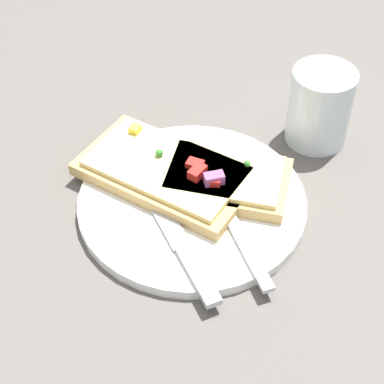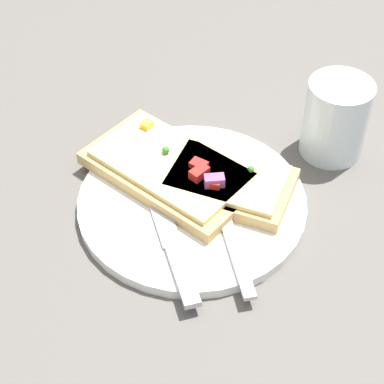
% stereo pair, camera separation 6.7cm
% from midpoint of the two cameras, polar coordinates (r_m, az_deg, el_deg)
% --- Properties ---
extents(ground_plane, '(4.00, 4.00, 0.00)m').
position_cam_midpoint_polar(ground_plane, '(0.69, 2.79, -1.43)').
color(ground_plane, '#56514C').
extents(plate, '(0.24, 0.24, 0.01)m').
position_cam_midpoint_polar(plate, '(0.68, 2.81, -1.09)').
color(plate, white).
rests_on(plate, ground).
extents(fork, '(0.06, 0.21, 0.01)m').
position_cam_midpoint_polar(fork, '(0.67, 5.43, -1.41)').
color(fork, '#B7B7BC').
rests_on(fork, plate).
extents(knife, '(0.06, 0.19, 0.01)m').
position_cam_midpoint_polar(knife, '(0.63, 1.14, -4.56)').
color(knife, '#B7B7BC').
rests_on(knife, plate).
extents(pizza_slice_main, '(0.21, 0.20, 0.03)m').
position_cam_midpoint_polar(pizza_slice_main, '(0.70, 0.86, 1.92)').
color(pizza_slice_main, tan).
rests_on(pizza_slice_main, plate).
extents(pizza_slice_corner, '(0.16, 0.13, 0.03)m').
position_cam_midpoint_polar(pizza_slice_corner, '(0.69, 5.95, 0.78)').
color(pizza_slice_corner, tan).
rests_on(pizza_slice_corner, plate).
extents(crumb_scatter, '(0.07, 0.08, 0.01)m').
position_cam_midpoint_polar(crumb_scatter, '(0.68, 2.12, 0.23)').
color(crumb_scatter, tan).
rests_on(crumb_scatter, plate).
extents(drinking_glass, '(0.07, 0.07, 0.09)m').
position_cam_midpoint_polar(drinking_glass, '(0.75, 15.20, 6.19)').
color(drinking_glass, silver).
rests_on(drinking_glass, ground).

